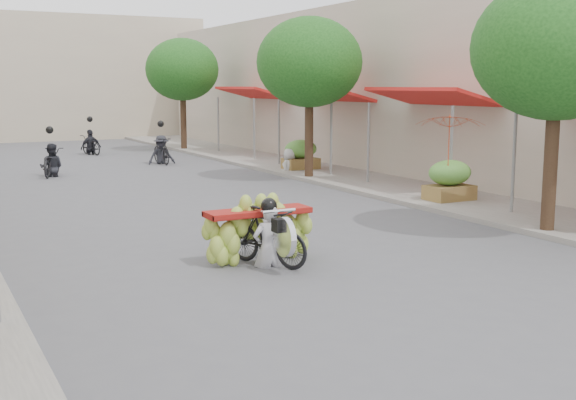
{
  "coord_description": "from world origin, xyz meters",
  "views": [
    {
      "loc": [
        -6.16,
        -6.42,
        3.06
      ],
      "look_at": [
        -0.41,
        4.47,
        1.1
      ],
      "focal_mm": 45.0,
      "sensor_mm": 36.0,
      "label": 1
    }
  ],
  "objects": [
    {
      "name": "ground",
      "position": [
        0.0,
        0.0,
        0.0
      ],
      "size": [
        120.0,
        120.0,
        0.0
      ],
      "primitive_type": "plane",
      "color": "#525257",
      "rests_on": "ground"
    },
    {
      "name": "sidewalk_right",
      "position": [
        7.0,
        15.0,
        0.06
      ],
      "size": [
        4.0,
        60.0,
        0.12
      ],
      "primitive_type": "cube",
      "color": "gray",
      "rests_on": "ground"
    },
    {
      "name": "shophouse_row_right",
      "position": [
        11.99,
        14.0,
        3.0
      ],
      "size": [
        9.77,
        40.0,
        6.0
      ],
      "color": "#B4A695",
      "rests_on": "ground"
    },
    {
      "name": "far_building",
      "position": [
        0.0,
        38.0,
        3.5
      ],
      "size": [
        20.0,
        6.0,
        7.0
      ],
      "primitive_type": "cube",
      "color": "#BBAC94",
      "rests_on": "ground"
    },
    {
      "name": "street_tree_near",
      "position": [
        5.4,
        4.0,
        3.78
      ],
      "size": [
        3.4,
        3.4,
        5.25
      ],
      "color": "#3A2719",
      "rests_on": "ground"
    },
    {
      "name": "street_tree_mid",
      "position": [
        5.4,
        14.0,
        3.78
      ],
      "size": [
        3.4,
        3.4,
        5.25
      ],
      "color": "#3A2719",
      "rests_on": "ground"
    },
    {
      "name": "street_tree_far",
      "position": [
        5.4,
        26.0,
        3.78
      ],
      "size": [
        3.4,
        3.4,
        5.25
      ],
      "color": "#3A2719",
      "rests_on": "ground"
    },
    {
      "name": "produce_crate_mid",
      "position": [
        6.2,
        8.0,
        0.71
      ],
      "size": [
        1.2,
        0.88,
        1.16
      ],
      "color": "olive",
      "rests_on": "ground"
    },
    {
      "name": "produce_crate_far",
      "position": [
        6.2,
        16.0,
        0.71
      ],
      "size": [
        1.2,
        0.88,
        1.16
      ],
      "color": "olive",
      "rests_on": "ground"
    },
    {
      "name": "banana_motorbike",
      "position": [
        -0.84,
        4.56,
        0.67
      ],
      "size": [
        2.2,
        1.87,
        1.97
      ],
      "color": "black",
      "rests_on": "ground"
    },
    {
      "name": "market_umbrella",
      "position": [
        5.92,
        7.73,
        2.38
      ],
      "size": [
        2.13,
        2.13,
        1.56
      ],
      "rotation": [
        0.0,
        0.0,
        -0.29
      ],
      "color": "#A63416",
      "rests_on": "ground"
    },
    {
      "name": "pedestrian",
      "position": [
        5.71,
        15.91,
        0.9
      ],
      "size": [
        0.89,
        0.72,
        1.56
      ],
      "rotation": [
        0.0,
        0.0,
        3.55
      ],
      "color": "silver",
      "rests_on": "ground"
    },
    {
      "name": "bg_motorbike_a",
      "position": [
        -1.9,
        18.87,
        0.74
      ],
      "size": [
        1.26,
        1.78,
        1.95
      ],
      "color": "black",
      "rests_on": "ground"
    },
    {
      "name": "bg_motorbike_b",
      "position": [
        2.64,
        20.9,
        0.83
      ],
      "size": [
        1.06,
        1.86,
        1.95
      ],
      "color": "black",
      "rests_on": "ground"
    },
    {
      "name": "bg_motorbike_c",
      "position": [
        1.08,
        26.17,
        0.81
      ],
      "size": [
        1.07,
        1.62,
        1.95
      ],
      "color": "black",
      "rests_on": "ground"
    }
  ]
}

